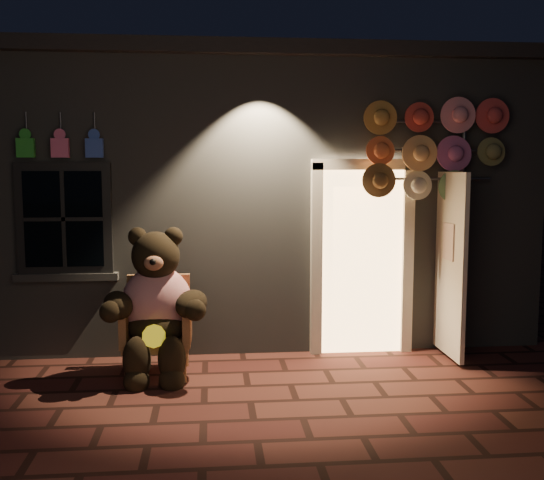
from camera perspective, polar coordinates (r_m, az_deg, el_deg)
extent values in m
plane|color=#52271F|center=(5.91, -1.94, -14.30)|extent=(60.00, 60.00, 0.00)
cube|color=slate|center=(9.53, -3.46, 3.84)|extent=(7.00, 5.00, 3.30)
cube|color=black|center=(9.60, -3.54, 14.21)|extent=(7.30, 5.30, 0.16)
cube|color=black|center=(7.16, -18.09, 1.82)|extent=(1.00, 0.10, 1.20)
cube|color=black|center=(7.13, -18.14, 1.80)|extent=(0.82, 0.06, 1.02)
cube|color=slate|center=(7.24, -17.91, -3.15)|extent=(1.10, 0.14, 0.08)
cube|color=#FFC072|center=(7.27, 7.99, -1.83)|extent=(0.92, 0.10, 2.10)
cube|color=beige|center=(7.12, 3.99, -1.94)|extent=(0.12, 0.12, 2.20)
cube|color=beige|center=(7.37, 12.00, -1.79)|extent=(0.12, 0.12, 2.20)
cube|color=beige|center=(7.15, 8.21, 6.72)|extent=(1.16, 0.12, 0.12)
cube|color=beige|center=(7.17, 15.72, -2.12)|extent=(0.05, 0.80, 2.00)
cube|color=green|center=(7.15, -21.21, 7.71)|extent=(0.18, 0.07, 0.20)
cylinder|color=#59595E|center=(7.22, -21.16, 9.68)|extent=(0.02, 0.02, 0.25)
cube|color=#E25D87|center=(7.07, -18.45, 7.83)|extent=(0.18, 0.07, 0.20)
cylinder|color=#59595E|center=(7.14, -18.42, 9.83)|extent=(0.02, 0.02, 0.25)
cube|color=#304CA9|center=(7.00, -15.63, 7.94)|extent=(0.18, 0.07, 0.20)
cylinder|color=#59595E|center=(7.07, -15.61, 9.96)|extent=(0.02, 0.02, 0.25)
cube|color=#9A693B|center=(6.62, -10.24, -8.98)|extent=(0.65, 0.60, 0.09)
cube|color=#9A693B|center=(6.81, -10.09, -5.73)|extent=(0.65, 0.08, 0.65)
cube|color=#9A693B|center=(6.59, -12.95, -7.45)|extent=(0.08, 0.55, 0.37)
cube|color=#9A693B|center=(6.53, -7.60, -7.46)|extent=(0.08, 0.55, 0.37)
cylinder|color=#9A693B|center=(6.46, -12.90, -11.23)|extent=(0.05, 0.05, 0.30)
cylinder|color=#9A693B|center=(6.41, -7.90, -11.27)|extent=(0.05, 0.05, 0.30)
cylinder|color=#9A693B|center=(6.95, -12.32, -9.93)|extent=(0.05, 0.05, 0.30)
cylinder|color=#9A693B|center=(6.90, -7.69, -9.95)|extent=(0.05, 0.05, 0.30)
ellipsoid|color=#AB121C|center=(6.58, -10.26, -5.56)|extent=(0.71, 0.57, 0.75)
ellipsoid|color=black|center=(6.55, -10.29, -7.59)|extent=(0.59, 0.50, 0.35)
sphere|color=black|center=(6.44, -10.39, -1.38)|extent=(0.48, 0.48, 0.48)
sphere|color=black|center=(6.47, -11.97, 0.30)|extent=(0.19, 0.19, 0.19)
sphere|color=black|center=(6.44, -8.83, 0.33)|extent=(0.19, 0.19, 0.19)
ellipsoid|color=#9C6347|center=(6.23, -10.57, -2.04)|extent=(0.19, 0.13, 0.15)
ellipsoid|color=black|center=(6.39, -13.64, -5.71)|extent=(0.42, 0.55, 0.27)
ellipsoid|color=black|center=(6.33, -7.23, -5.70)|extent=(0.43, 0.55, 0.27)
ellipsoid|color=black|center=(6.33, -12.03, -10.48)|extent=(0.27, 0.27, 0.46)
ellipsoid|color=black|center=(6.30, -8.96, -10.50)|extent=(0.27, 0.27, 0.46)
sphere|color=black|center=(6.33, -12.06, -12.28)|extent=(0.25, 0.25, 0.25)
sphere|color=black|center=(6.30, -8.96, -12.31)|extent=(0.25, 0.25, 0.25)
cylinder|color=yellow|center=(6.25, -10.54, -8.48)|extent=(0.23, 0.09, 0.22)
cylinder|color=#59595E|center=(7.47, 16.59, 0.91)|extent=(0.04, 0.04, 2.80)
cylinder|color=#59595E|center=(7.32, 14.67, 10.21)|extent=(1.25, 0.03, 0.03)
cylinder|color=#59595E|center=(7.31, 14.59, 7.78)|extent=(1.25, 0.03, 0.03)
cylinder|color=#59595E|center=(7.31, 14.52, 5.33)|extent=(1.25, 0.03, 0.03)
cylinder|color=#B88038|center=(7.07, 9.75, 10.89)|extent=(0.35, 0.11, 0.36)
cylinder|color=#D23F34|center=(7.16, 13.08, 10.76)|extent=(0.35, 0.11, 0.36)
cylinder|color=pink|center=(7.27, 16.31, 10.60)|extent=(0.35, 0.11, 0.36)
cylinder|color=#EA4947|center=(7.49, 19.14, 10.37)|extent=(0.35, 0.11, 0.36)
cylinder|color=#FE713B|center=(7.02, 9.76, 7.95)|extent=(0.35, 0.11, 0.36)
cylinder|color=#E6AB66|center=(7.11, 13.08, 7.85)|extent=(0.35, 0.11, 0.36)
cylinder|color=#D467A3|center=(7.31, 16.04, 7.73)|extent=(0.35, 0.11, 0.36)
cylinder|color=olive|center=(7.45, 19.13, 7.60)|extent=(0.35, 0.11, 0.36)
cylinder|color=brown|center=(7.00, 9.76, 4.98)|extent=(0.35, 0.11, 0.36)
cylinder|color=beige|center=(7.17, 12.85, 4.95)|extent=(0.35, 0.11, 0.36)
cylinder|color=#6CA265|center=(7.28, 16.04, 4.88)|extent=(0.35, 0.11, 0.36)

